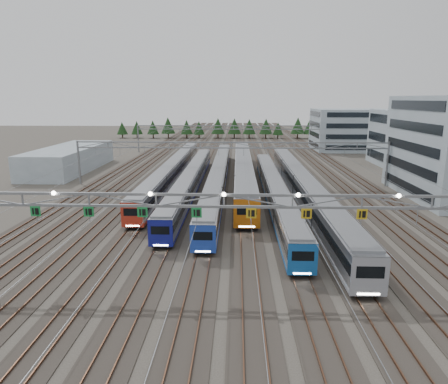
{
  "coord_description": "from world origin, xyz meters",
  "views": [
    {
      "loc": [
        1.05,
        -31.61,
        15.47
      ],
      "look_at": [
        -0.63,
        19.31,
        3.5
      ],
      "focal_mm": 32.0,
      "sensor_mm": 36.0,
      "label": 1
    }
  ],
  "objects_px": {
    "train_f": "(302,186)",
    "depot_bldg_north": "(350,130)",
    "train_a": "(174,169)",
    "gantry_near": "(223,204)",
    "depot_bldg_mid": "(408,138)",
    "train_e": "(274,189)",
    "gantry_mid": "(231,150)",
    "west_shed": "(70,159)",
    "train_b": "(191,179)",
    "gantry_far": "(234,131)",
    "train_c": "(219,175)",
    "train_d": "(243,171)"
  },
  "relations": [
    {
      "from": "train_e",
      "to": "gantry_near",
      "type": "height_order",
      "value": "gantry_near"
    },
    {
      "from": "train_a",
      "to": "train_e",
      "type": "relative_size",
      "value": 1.17
    },
    {
      "from": "depot_bldg_mid",
      "to": "depot_bldg_north",
      "type": "height_order",
      "value": "depot_bldg_mid"
    },
    {
      "from": "depot_bldg_mid",
      "to": "west_shed",
      "type": "xyz_separation_m",
      "value": [
        -76.98,
        -9.32,
        -3.92
      ]
    },
    {
      "from": "train_a",
      "to": "depot_bldg_mid",
      "type": "distance_m",
      "value": 55.84
    },
    {
      "from": "train_b",
      "to": "depot_bldg_mid",
      "type": "bearing_deg",
      "value": 30.7
    },
    {
      "from": "train_d",
      "to": "train_e",
      "type": "distance_m",
      "value": 14.7
    },
    {
      "from": "gantry_far",
      "to": "west_shed",
      "type": "distance_m",
      "value": 47.31
    },
    {
      "from": "train_d",
      "to": "train_b",
      "type": "bearing_deg",
      "value": -143.05
    },
    {
      "from": "train_c",
      "to": "train_d",
      "type": "bearing_deg",
      "value": 26.69
    },
    {
      "from": "train_e",
      "to": "gantry_mid",
      "type": "relative_size",
      "value": 0.97
    },
    {
      "from": "depot_bldg_mid",
      "to": "train_f",
      "type": "bearing_deg",
      "value": -131.19
    },
    {
      "from": "gantry_mid",
      "to": "depot_bldg_north",
      "type": "relative_size",
      "value": 2.56
    },
    {
      "from": "train_d",
      "to": "train_f",
      "type": "bearing_deg",
      "value": -54.29
    },
    {
      "from": "west_shed",
      "to": "train_e",
      "type": "bearing_deg",
      "value": -31.81
    },
    {
      "from": "train_d",
      "to": "gantry_mid",
      "type": "relative_size",
      "value": 1.03
    },
    {
      "from": "west_shed",
      "to": "gantry_far",
      "type": "bearing_deg",
      "value": 40.66
    },
    {
      "from": "train_b",
      "to": "train_c",
      "type": "bearing_deg",
      "value": 45.04
    },
    {
      "from": "train_d",
      "to": "west_shed",
      "type": "relative_size",
      "value": 1.93
    },
    {
      "from": "train_b",
      "to": "gantry_mid",
      "type": "distance_m",
      "value": 9.44
    },
    {
      "from": "train_e",
      "to": "gantry_mid",
      "type": "height_order",
      "value": "gantry_mid"
    },
    {
      "from": "train_e",
      "to": "depot_bldg_north",
      "type": "bearing_deg",
      "value": 65.95
    },
    {
      "from": "train_f",
      "to": "gantry_near",
      "type": "distance_m",
      "value": 31.96
    },
    {
      "from": "train_c",
      "to": "depot_bldg_north",
      "type": "xyz_separation_m",
      "value": [
        37.99,
        53.25,
        4.22
      ]
    },
    {
      "from": "train_a",
      "to": "gantry_mid",
      "type": "bearing_deg",
      "value": -23.9
    },
    {
      "from": "train_f",
      "to": "gantry_mid",
      "type": "relative_size",
      "value": 1.16
    },
    {
      "from": "train_f",
      "to": "depot_bldg_north",
      "type": "bearing_deg",
      "value": 68.91
    },
    {
      "from": "train_b",
      "to": "gantry_near",
      "type": "distance_m",
      "value": 36.24
    },
    {
      "from": "gantry_far",
      "to": "depot_bldg_mid",
      "type": "xyz_separation_m",
      "value": [
        41.21,
        -21.4,
        0.07
      ]
    },
    {
      "from": "train_e",
      "to": "depot_bldg_north",
      "type": "distance_m",
      "value": 71.28
    },
    {
      "from": "train_e",
      "to": "depot_bldg_mid",
      "type": "relative_size",
      "value": 3.43
    },
    {
      "from": "depot_bldg_mid",
      "to": "train_c",
      "type": "bearing_deg",
      "value": -151.12
    },
    {
      "from": "gantry_near",
      "to": "train_a",
      "type": "bearing_deg",
      "value": 103.95
    },
    {
      "from": "train_c",
      "to": "gantry_mid",
      "type": "distance_m",
      "value": 4.99
    },
    {
      "from": "gantry_far",
      "to": "train_b",
      "type": "bearing_deg",
      "value": -97.71
    },
    {
      "from": "west_shed",
      "to": "train_a",
      "type": "bearing_deg",
      "value": -20.75
    },
    {
      "from": "train_d",
      "to": "train_e",
      "type": "relative_size",
      "value": 1.06
    },
    {
      "from": "gantry_near",
      "to": "depot_bldg_mid",
      "type": "bearing_deg",
      "value": 57.08
    },
    {
      "from": "train_a",
      "to": "gantry_near",
      "type": "xyz_separation_m",
      "value": [
        11.2,
        -45.1,
        5.05
      ]
    },
    {
      "from": "train_d",
      "to": "depot_bldg_mid",
      "type": "relative_size",
      "value": 3.62
    },
    {
      "from": "gantry_near",
      "to": "depot_bldg_north",
      "type": "relative_size",
      "value": 2.56
    },
    {
      "from": "train_d",
      "to": "gantry_far",
      "type": "xyz_separation_m",
      "value": [
        -2.25,
        43.11,
        4.06
      ]
    },
    {
      "from": "train_b",
      "to": "train_d",
      "type": "xyz_separation_m",
      "value": [
        9.0,
        6.77,
        0.38
      ]
    },
    {
      "from": "train_a",
      "to": "train_d",
      "type": "relative_size",
      "value": 1.1
    },
    {
      "from": "depot_bldg_north",
      "to": "train_b",
      "type": "bearing_deg",
      "value": -126.34
    },
    {
      "from": "train_a",
      "to": "train_f",
      "type": "bearing_deg",
      "value": -34.76
    },
    {
      "from": "train_e",
      "to": "west_shed",
      "type": "bearing_deg",
      "value": 148.19
    },
    {
      "from": "train_b",
      "to": "west_shed",
      "type": "distance_m",
      "value": 34.77
    },
    {
      "from": "gantry_far",
      "to": "depot_bldg_north",
      "type": "distance_m",
      "value": 36.6
    },
    {
      "from": "train_e",
      "to": "gantry_near",
      "type": "bearing_deg",
      "value": -103.64
    }
  ]
}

